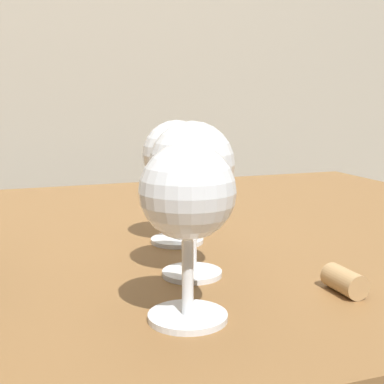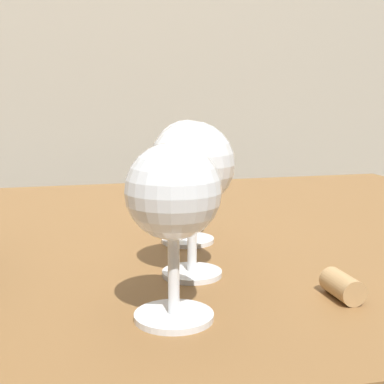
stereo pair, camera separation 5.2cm
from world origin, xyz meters
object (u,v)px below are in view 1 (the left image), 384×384
Objects in this scene: wine_glass_amber at (188,199)px; wine_glass_merlot at (177,158)px; wine_glass_chardonnay at (192,168)px; cork at (344,281)px.

wine_glass_merlot is (0.06, 0.22, 0.00)m from wine_glass_amber.
wine_glass_chardonnay is at bearing 68.19° from wine_glass_amber.
wine_glass_merlot is 3.42× the size of cork.
cork is at bearing -68.28° from wine_glass_merlot.
wine_glass_chardonnay is at bearing 140.44° from cork.
wine_glass_merlot is at bearing 78.15° from wine_glass_chardonnay.
cork is (0.11, -0.09, -0.09)m from wine_glass_chardonnay.
wine_glass_amber is 0.11m from wine_glass_chardonnay.
cork is at bearing -39.56° from wine_glass_chardonnay.
wine_glass_amber is at bearing -106.45° from wine_glass_merlot.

